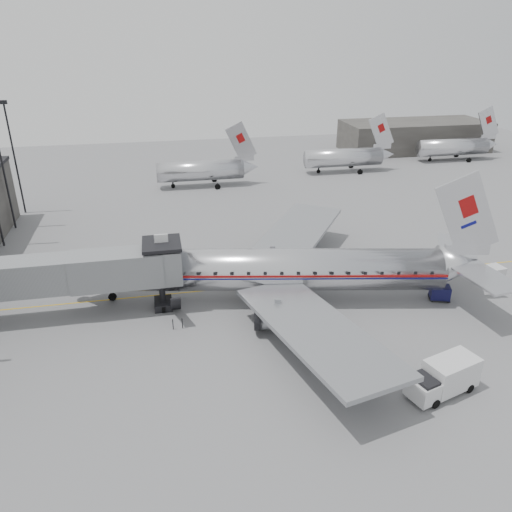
{
  "coord_description": "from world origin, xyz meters",
  "views": [
    {
      "loc": [
        -8.85,
        -37.53,
        23.57
      ],
      "look_at": [
        0.01,
        6.22,
        3.2
      ],
      "focal_mm": 35.0,
      "sensor_mm": 36.0,
      "label": 1
    }
  ],
  "objects_px": {
    "service_van": "(444,377)",
    "baggage_cart_navy": "(440,293)",
    "airliner": "(278,270)",
    "baggage_cart_white": "(492,274)",
    "ramp_worker": "(280,297)"
  },
  "relations": [
    {
      "from": "baggage_cart_navy",
      "to": "baggage_cart_white",
      "type": "distance_m",
      "value": 7.39
    },
    {
      "from": "baggage_cart_white",
      "to": "baggage_cart_navy",
      "type": "bearing_deg",
      "value": -170.35
    },
    {
      "from": "airliner",
      "to": "ramp_worker",
      "type": "relative_size",
      "value": 24.07
    },
    {
      "from": "baggage_cart_navy",
      "to": "ramp_worker",
      "type": "bearing_deg",
      "value": -168.11
    },
    {
      "from": "airliner",
      "to": "baggage_cart_white",
      "type": "bearing_deg",
      "value": 8.82
    },
    {
      "from": "airliner",
      "to": "baggage_cart_navy",
      "type": "relative_size",
      "value": 17.84
    },
    {
      "from": "ramp_worker",
      "to": "baggage_cart_white",
      "type": "bearing_deg",
      "value": -32.02
    },
    {
      "from": "airliner",
      "to": "baggage_cart_navy",
      "type": "height_order",
      "value": "airliner"
    },
    {
      "from": "airliner",
      "to": "service_van",
      "type": "distance_m",
      "value": 17.48
    },
    {
      "from": "baggage_cart_white",
      "to": "ramp_worker",
      "type": "relative_size",
      "value": 1.47
    },
    {
      "from": "ramp_worker",
      "to": "airliner",
      "type": "bearing_deg",
      "value": 57.36
    },
    {
      "from": "service_van",
      "to": "baggage_cart_navy",
      "type": "height_order",
      "value": "service_van"
    },
    {
      "from": "baggage_cart_white",
      "to": "airliner",
      "type": "bearing_deg",
      "value": 169.84
    },
    {
      "from": "baggage_cart_navy",
      "to": "ramp_worker",
      "type": "height_order",
      "value": "ramp_worker"
    },
    {
      "from": "baggage_cart_navy",
      "to": "baggage_cart_white",
      "type": "height_order",
      "value": "baggage_cart_white"
    }
  ]
}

